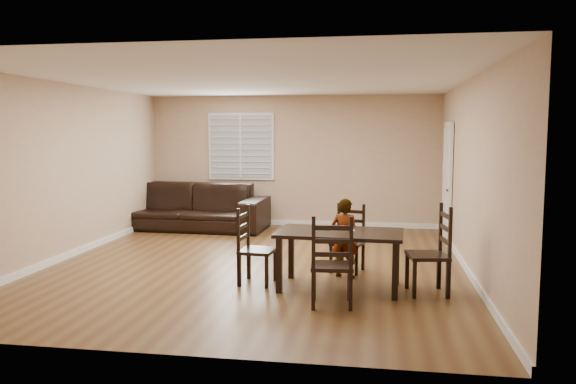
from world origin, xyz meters
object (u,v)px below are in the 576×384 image
object	(u,v)px
dining_table	(340,238)
sofa	(189,206)
chair_near	(350,240)
child	(345,238)
donut	(343,227)
chair_left	(249,248)
chair_right	(438,253)
chair_far	(332,267)

from	to	relation	value
dining_table	sofa	distance (m)	5.09
chair_near	child	xyz separation A→B (m)	(-0.04, -0.42, 0.11)
dining_table	child	world-z (taller)	child
chair_near	donut	world-z (taller)	chair_near
chair_near	donut	size ratio (longest dim) A/B	8.43
dining_table	chair_left	size ratio (longest dim) A/B	1.59
chair_right	child	world-z (taller)	chair_right
child	donut	size ratio (longest dim) A/B	9.61
chair_far	child	distance (m)	1.39
child	donut	xyz separation A→B (m)	(-0.00, -0.39, 0.21)
chair_far	chair_right	xyz separation A→B (m)	(1.22, 0.79, 0.02)
chair_near	chair_far	distance (m)	1.81
chair_near	chair_right	world-z (taller)	chair_right
chair_left	dining_table	bearing A→B (deg)	-88.11
chair_near	donut	xyz separation A→B (m)	(-0.05, -0.81, 0.32)
chair_left	donut	xyz separation A→B (m)	(1.21, 0.10, 0.30)
chair_near	donut	distance (m)	0.87
chair_left	chair_right	xyz separation A→B (m)	(2.37, -0.11, 0.04)
chair_left	sofa	distance (m)	4.36
chair_far	chair_left	distance (m)	1.46
donut	dining_table	bearing A→B (deg)	-99.58
chair_right	sofa	world-z (taller)	chair_right
chair_left	child	xyz separation A→B (m)	(1.21, 0.49, 0.08)
child	sofa	bearing A→B (deg)	-27.19
sofa	chair_right	bearing A→B (deg)	-38.61
chair_right	sofa	xyz separation A→B (m)	(-4.49, 3.91, -0.03)
chair_left	chair_right	bearing A→B (deg)	-87.35
chair_near	chair_right	xyz separation A→B (m)	(1.12, -1.02, 0.07)
chair_right	donut	xyz separation A→B (m)	(-1.16, 0.21, 0.26)
dining_table	chair_left	bearing A→B (deg)	179.78
chair_left	chair_right	distance (m)	2.37
chair_near	child	distance (m)	0.44
chair_near	chair_far	xyz separation A→B (m)	(-0.10, -1.81, 0.05)
dining_table	sofa	xyz separation A→B (m)	(-3.30, 3.87, -0.18)
chair_near	sofa	distance (m)	4.45
chair_far	sofa	xyz separation A→B (m)	(-3.27, 4.70, -0.02)
chair_far	child	size ratio (longest dim) A/B	0.97
chair_near	chair_right	bearing A→B (deg)	-29.09
dining_table	chair_left	xyz separation A→B (m)	(-1.18, 0.07, -0.18)
donut	child	bearing A→B (deg)	89.62
chair_far	chair_left	size ratio (longest dim) A/B	1.04
donut	chair_left	bearing A→B (deg)	-175.23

